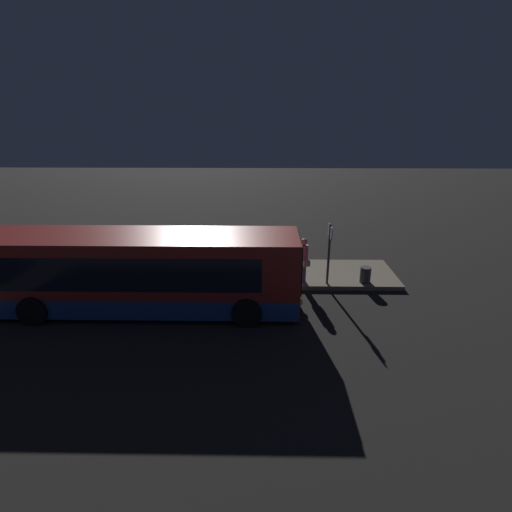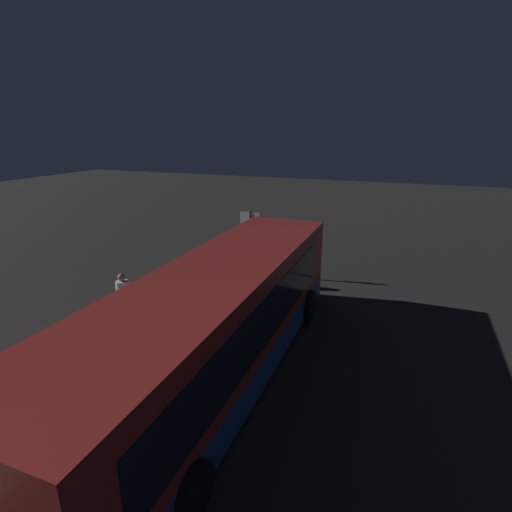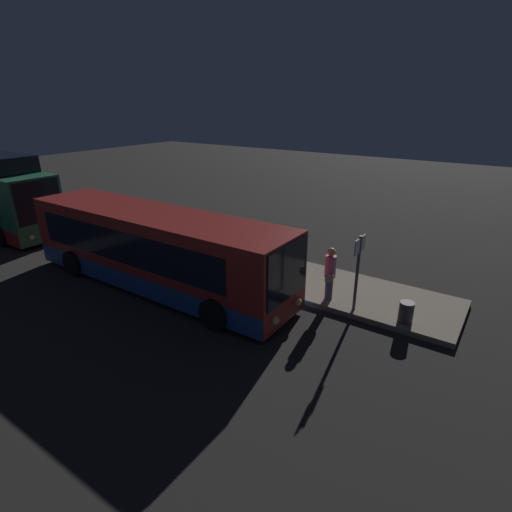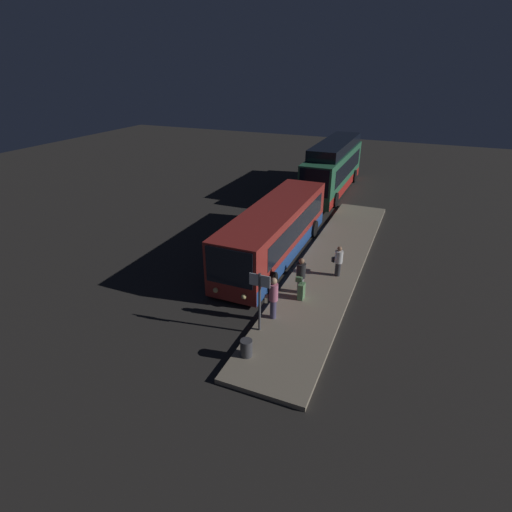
{
  "view_description": "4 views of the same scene",
  "coord_description": "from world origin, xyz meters",
  "views": [
    {
      "loc": [
        4.21,
        -13.25,
        6.81
      ],
      "look_at": [
        3.97,
        0.54,
        1.86
      ],
      "focal_mm": 28.0,
      "sensor_mm": 36.0,
      "label": 1
    },
    {
      "loc": [
        -7.57,
        -3.95,
        5.84
      ],
      "look_at": [
        3.97,
        0.54,
        1.86
      ],
      "focal_mm": 28.0,
      "sensor_mm": 36.0,
      "label": 2
    },
    {
      "loc": [
        10.67,
        -9.36,
        6.57
      ],
      "look_at": [
        3.97,
        0.54,
        1.86
      ],
      "focal_mm": 28.0,
      "sensor_mm": 36.0,
      "label": 3
    },
    {
      "loc": [
        18.8,
        6.85,
        9.68
      ],
      "look_at": [
        3.97,
        0.54,
        1.86
      ],
      "focal_mm": 28.0,
      "sensor_mm": 36.0,
      "label": 4
    }
  ],
  "objects": [
    {
      "name": "passenger_waiting",
      "position": [
        1.24,
        3.74,
        1.02
      ],
      "size": [
        0.6,
        0.64,
        1.57
      ],
      "rotation": [
        0.0,
        0.0,
        2.48
      ],
      "color": "#2D2D33",
      "rests_on": "platform"
    },
    {
      "name": "passenger_boarding",
      "position": [
        5.9,
        2.11,
        1.21
      ],
      "size": [
        0.5,
        0.62,
        1.86
      ],
      "rotation": [
        0.0,
        0.0,
        -2.78
      ],
      "color": "#4C476B",
      "rests_on": "platform"
    },
    {
      "name": "bus_second",
      "position": [
        -13.61,
        -0.06,
        1.85
      ],
      "size": [
        11.71,
        2.7,
        4.06
      ],
      "color": "#2D704C",
      "rests_on": "ground"
    },
    {
      "name": "passenger_with_bags",
      "position": [
        3.55,
        2.54,
        1.11
      ],
      "size": [
        0.59,
        0.43,
        1.73
      ],
      "rotation": [
        0.0,
        0.0,
        -1.54
      ],
      "color": "gray",
      "rests_on": "platform"
    },
    {
      "name": "trash_bin",
      "position": [
        8.48,
        2.08,
        0.52
      ],
      "size": [
        0.44,
        0.44,
        0.65
      ],
      "color": "#3F3F44",
      "rests_on": "platform"
    },
    {
      "name": "platform",
      "position": [
        0.0,
        3.17,
        0.1
      ],
      "size": [
        20.0,
        3.15,
        0.19
      ],
      "color": "gray",
      "rests_on": "ground"
    },
    {
      "name": "bus_lead",
      "position": [
        -0.14,
        -0.06,
        1.41
      ],
      "size": [
        11.3,
        2.8,
        2.83
      ],
      "color": "maroon",
      "rests_on": "ground"
    },
    {
      "name": "suitcase",
      "position": [
        4.02,
        2.75,
        0.57
      ],
      "size": [
        0.41,
        0.25,
        1.0
      ],
      "color": "#598C59",
      "rests_on": "platform"
    },
    {
      "name": "ground",
      "position": [
        0.0,
        0.0,
        0.0
      ],
      "size": [
        80.0,
        80.0,
        0.0
      ],
      "primitive_type": "plane",
      "color": "#2B2826"
    },
    {
      "name": "sign_post",
      "position": [
        6.88,
        1.93,
        1.83
      ],
      "size": [
        0.1,
        0.83,
        2.52
      ],
      "color": "#4C4C51",
      "rests_on": "platform"
    }
  ]
}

